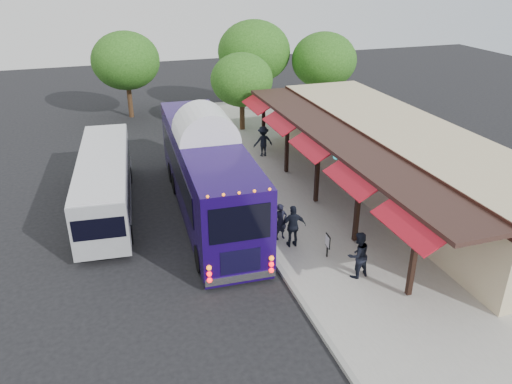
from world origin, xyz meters
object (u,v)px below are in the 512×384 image
object	(u,v)px
sign_board	(328,242)
coach_bus	(207,170)
city_bus	(105,181)
ped_c	(293,226)
ped_b	(358,255)
ped_a	(281,222)
ped_d	(263,141)

from	to	relation	value
sign_board	coach_bus	bearing A→B (deg)	127.27
city_bus	ped_c	xyz separation A→B (m)	(7.18, -6.23, -0.44)
sign_board	ped_b	bearing A→B (deg)	-68.23
ped_a	sign_board	bearing A→B (deg)	-68.21
ped_b	sign_board	size ratio (longest dim) A/B	1.86
ped_a	sign_board	size ratio (longest dim) A/B	1.62
ped_d	sign_board	bearing A→B (deg)	81.84
coach_bus	city_bus	xyz separation A→B (m)	(-4.60, 1.82, -0.69)
city_bus	sign_board	distance (m)	11.10
ped_c	ped_d	world-z (taller)	ped_c
ped_a	ped_c	size ratio (longest dim) A/B	0.88
ped_a	ped_b	distance (m)	3.95
ped_a	ped_d	size ratio (longest dim) A/B	0.88
ped_a	sign_board	distance (m)	2.35
coach_bus	ped_a	bearing A→B (deg)	-55.38
ped_a	ped_d	bearing A→B (deg)	64.18
ped_a	city_bus	bearing A→B (deg)	130.29
ped_a	ped_c	world-z (taller)	ped_c
coach_bus	city_bus	bearing A→B (deg)	160.98
city_bus	ped_b	distance (m)	12.53
ped_b	sign_board	xyz separation A→B (m)	(-0.48, 1.57, -0.25)
ped_d	city_bus	bearing A→B (deg)	22.11
ped_c	sign_board	bearing A→B (deg)	132.93
ped_b	city_bus	bearing A→B (deg)	-54.96
city_bus	sign_board	size ratio (longest dim) A/B	10.33
city_bus	ped_d	size ratio (longest dim) A/B	5.61
coach_bus	ped_c	bearing A→B (deg)	-57.05
city_bus	ped_b	world-z (taller)	city_bus
ped_c	ped_d	xyz separation A→B (m)	(2.27, 10.45, -0.00)
ped_c	sign_board	world-z (taller)	ped_c
city_bus	ped_b	size ratio (longest dim) A/B	5.57
coach_bus	ped_c	xyz separation A→B (m)	(2.58, -4.41, -1.14)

